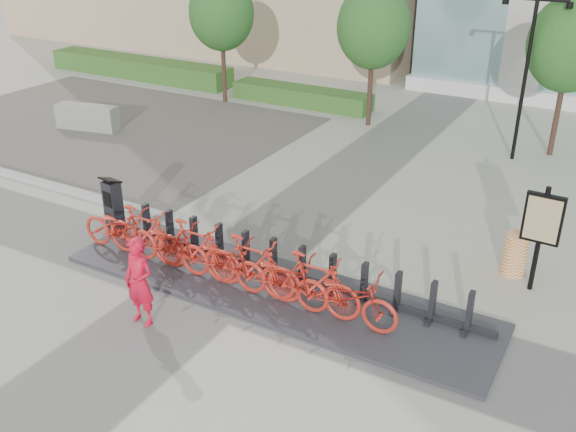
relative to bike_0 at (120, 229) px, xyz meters
The scene contains 24 objects.
ground 2.68m from the bike_0, ahead, with size 120.00×120.00×0.00m, color #BABAA1.
gravel_patch 10.24m from the bike_0, 136.39° to the left, with size 14.00×14.00×0.00m, color #4C453D.
hedge_a 17.71m from the bike_0, 130.07° to the left, with size 10.00×1.40×0.90m, color #315C23.
hedge_b 13.47m from the bike_0, 100.27° to the left, with size 6.00×1.20×0.70m, color #315C23.
tree_0 13.53m from the bike_0, 114.14° to the left, with size 2.60×2.60×5.10m.
tree_1 12.45m from the bike_0, 84.78° to the left, with size 2.60×2.60×5.10m.
tree_2 14.55m from the bike_0, 57.76° to the left, with size 2.60×2.60×5.10m.
streetlamp 13.11m from the bike_0, 59.15° to the left, with size 2.00×0.20×5.00m.
dock_pad 3.96m from the bike_0, ahead, with size 9.60×2.40×0.08m, color #33343A.
dock_rail_posts 4.05m from the bike_0, 11.77° to the left, with size 8.02×0.50×0.85m, color black, non-canonical shape.
bike_0 is the anchor object (origin of this frame).
bike_1 0.72m from the bike_0, ahead, with size 0.59×2.10×1.26m, color red.
bike_2 1.44m from the bike_0, ahead, with size 0.76×2.17×1.14m, color red.
bike_3 2.16m from the bike_0, ahead, with size 0.59×2.10×1.26m, color red.
bike_4 2.88m from the bike_0, ahead, with size 0.76×2.17×1.14m, color red.
bike_5 3.60m from the bike_0, ahead, with size 0.59×2.10×1.26m, color red.
bike_6 4.32m from the bike_0, ahead, with size 0.76×2.17×1.14m, color red.
bike_7 5.04m from the bike_0, ahead, with size 0.59×2.10×1.26m, color red.
bike_8 5.76m from the bike_0, ahead, with size 0.76×2.17×1.14m, color red.
kiosk 1.08m from the bike_0, 140.82° to the left, with size 0.50×0.44×1.48m.
worker_red 2.94m from the bike_0, 39.58° to the right, with size 0.67×0.44×1.84m, color red.
construction_barrel 8.95m from the bike_0, 23.75° to the left, with size 0.51×0.51×0.99m, color #FF7600.
jersey_barrier 10.04m from the bike_0, 139.65° to the left, with size 2.33×0.63×0.90m, color gray.
map_sign 9.26m from the bike_0, 19.99° to the left, with size 0.78×0.15×2.37m.
Camera 1 is at (7.32, -9.65, 7.40)m, focal length 40.00 mm.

